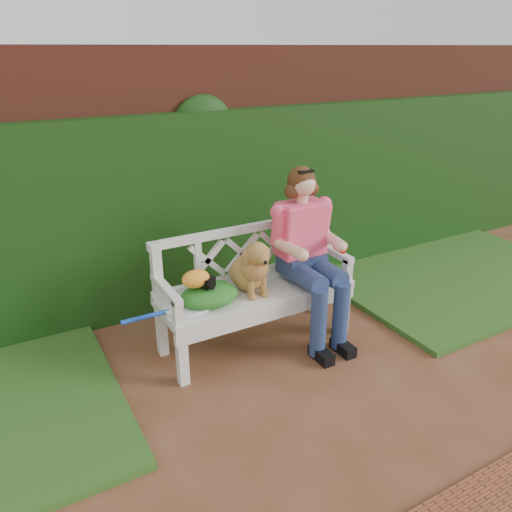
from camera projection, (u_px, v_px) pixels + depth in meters
ground at (309, 397)px, 3.37m from camera, size 60.00×60.00×0.00m
brick_wall at (193, 178)px, 4.47m from camera, size 10.00×0.30×2.20m
ivy_hedge at (204, 211)px, 4.39m from camera, size 10.00×0.18×1.70m
grass_right at (450, 273)px, 5.16m from camera, size 2.60×2.00×0.05m
garden_bench at (256, 316)px, 3.90m from camera, size 1.61×0.67×0.48m
seated_woman at (303, 257)px, 3.91m from camera, size 0.78×0.89×1.33m
dog at (250, 264)px, 3.69m from camera, size 0.37×0.45×0.43m
tennis_racket at (184, 307)px, 3.50m from camera, size 0.74×0.42×0.03m
green_bag at (209, 295)px, 3.56m from camera, size 0.50×0.44×0.15m
camera_item at (207, 282)px, 3.50m from camera, size 0.12×0.11×0.07m
baseball_glove at (196, 279)px, 3.48m from camera, size 0.24×0.21×0.13m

